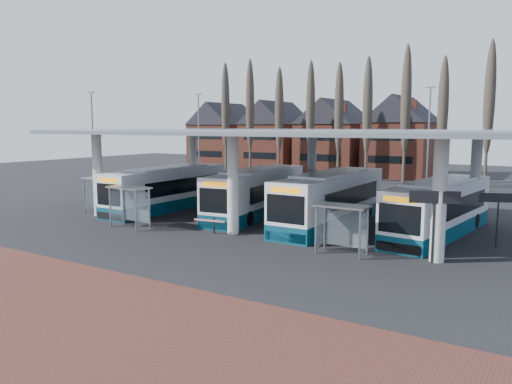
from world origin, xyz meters
The scene contains 18 objects.
ground centered at (0.00, 0.00, 0.00)m, with size 140.00×140.00×0.00m, color black.
brick_strip centered at (0.00, -12.00, 0.01)m, with size 70.00×10.00×0.03m, color #542821.
station_canopy centered at (0.00, 8.00, 5.68)m, with size 32.00×16.00×6.34m.
poplar_row centered at (0.00, 33.00, 8.78)m, with size 45.10×1.10×14.50m.
townhouse_row centered at (-15.75, 44.00, 5.94)m, with size 36.80×10.30×12.25m.
lamp_post_a centered at (-18.00, 22.00, 5.34)m, with size 0.80×0.16×10.17m.
lamp_post_b centered at (6.00, 26.00, 5.34)m, with size 0.80×0.16×10.17m.
lamp_post_d centered at (-26.00, 14.00, 5.34)m, with size 0.80×0.16×10.17m.
bus_0 centered at (-9.60, 7.42, 1.59)m, with size 2.73×12.20×3.38m.
bus_1 centered at (-2.19, 8.87, 1.63)m, with size 4.13×12.66×3.45m.
bus_2 centered at (3.97, 8.30, 1.67)m, with size 2.76×12.77×3.55m.
bus_3 centered at (10.77, 8.85, 1.58)m, with size 4.01×12.27×3.35m.
shelter_0 centered at (-12.54, 3.31, 1.96)m, with size 3.02×1.72×2.69m.
shelter_1 centered at (-6.78, 0.68, 1.94)m, with size 2.96×1.60×2.67m.
shelter_2 centered at (7.52, 1.50, 1.86)m, with size 2.77×1.40×2.56m.
info_sign_0 centered at (11.86, 2.14, 2.93)m, with size 2.21×1.04×3.49m.
info_sign_1 centered at (14.09, 7.34, 2.48)m, with size 1.88×0.86×2.96m.
barrier centered at (-0.99, 1.53, 0.81)m, with size 2.08×0.69×1.04m.
Camera 1 is at (17.01, -22.20, 6.52)m, focal length 35.00 mm.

